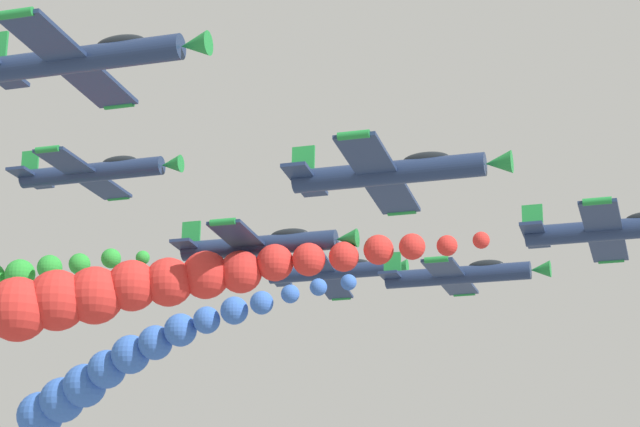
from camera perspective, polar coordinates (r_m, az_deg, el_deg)
airplane_lead at (r=67.23m, az=13.25°, el=-0.70°), size 9.56×10.35×2.37m
smoke_trail_lead at (r=69.03m, az=-8.35°, el=-3.36°), size 8.15×26.42×5.90m
airplane_left_inner at (r=78.11m, az=6.37°, el=-2.77°), size 9.56×10.35×2.32m
smoke_trail_left_inner at (r=87.88m, az=-9.63°, el=-7.20°), size 7.02×26.00×8.99m
airplane_right_inner at (r=57.82m, az=3.27°, el=1.88°), size 9.56×10.35×2.41m
airplane_left_outer at (r=70.27m, az=-2.66°, el=-1.43°), size 9.57×10.35×2.34m
airplane_right_outer at (r=90.14m, az=0.55°, el=-2.64°), size 9.49×10.35×2.81m
airplane_trailing at (r=53.63m, az=-10.61°, el=6.93°), size 9.57×10.35×2.33m
airplane_high_slot at (r=75.32m, az=-10.20°, el=1.87°), size 9.56×10.35×2.32m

